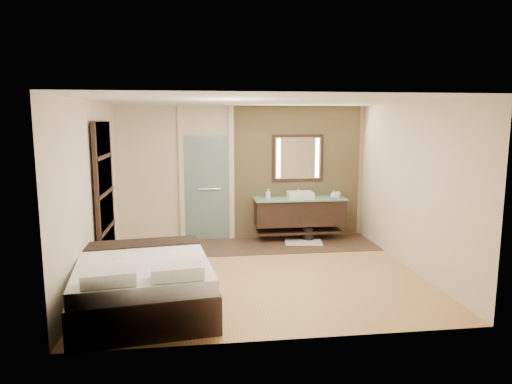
{
  "coord_description": "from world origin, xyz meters",
  "views": [
    {
      "loc": [
        -0.94,
        -6.92,
        2.41
      ],
      "look_at": [
        0.04,
        0.6,
        1.22
      ],
      "focal_mm": 32.0,
      "sensor_mm": 36.0,
      "label": 1
    }
  ],
  "objects": [
    {
      "name": "stone_wall",
      "position": [
        1.1,
        2.21,
        1.35
      ],
      "size": [
        2.6,
        0.08,
        2.7
      ],
      "primitive_type": "cube",
      "color": "tan",
      "rests_on": "floor"
    },
    {
      "name": "mirror_unit",
      "position": [
        1.1,
        2.16,
        1.65
      ],
      "size": [
        1.06,
        0.04,
        0.96
      ],
      "color": "black",
      "rests_on": "stone_wall"
    },
    {
      "name": "bed",
      "position": [
        -1.65,
        -1.16,
        0.33
      ],
      "size": [
        1.92,
        2.29,
        0.8
      ],
      "rotation": [
        0.0,
        0.0,
        0.13
      ],
      "color": "black",
      "rests_on": "floor"
    },
    {
      "name": "soap_bottle_a",
      "position": [
        0.44,
        1.8,
        0.97
      ],
      "size": [
        0.09,
        0.09,
        0.21
      ],
      "primitive_type": "imported",
      "rotation": [
        0.0,
        0.0,
        0.09
      ],
      "color": "white",
      "rests_on": "vanity"
    },
    {
      "name": "waste_bin",
      "position": [
        1.27,
        1.85,
        0.14
      ],
      "size": [
        0.29,
        0.29,
        0.28
      ],
      "primitive_type": "cylinder",
      "rotation": [
        0.0,
        0.0,
        0.41
      ],
      "color": "black",
      "rests_on": "floor"
    },
    {
      "name": "cup",
      "position": [
        1.89,
        1.96,
        0.92
      ],
      "size": [
        0.17,
        0.17,
        0.1
      ],
      "primitive_type": "imported",
      "rotation": [
        0.0,
        0.0,
        0.3
      ],
      "color": "silver",
      "rests_on": "vanity"
    },
    {
      "name": "frosted_door",
      "position": [
        -0.75,
        2.2,
        1.14
      ],
      "size": [
        1.1,
        0.12,
        2.7
      ],
      "color": "#A2CDC5",
      "rests_on": "floor"
    },
    {
      "name": "soap_bottle_c",
      "position": [
        1.75,
        1.76,
        0.95
      ],
      "size": [
        0.13,
        0.13,
        0.17
      ],
      "primitive_type": "imported",
      "rotation": [
        0.0,
        0.0,
        0.01
      ],
      "color": "#AAD5D5",
      "rests_on": "vanity"
    },
    {
      "name": "shoji_partition",
      "position": [
        -2.43,
        0.6,
        1.21
      ],
      "size": [
        0.06,
        1.2,
        2.4
      ],
      "color": "black",
      "rests_on": "floor"
    },
    {
      "name": "tile_strip",
      "position": [
        0.6,
        1.6,
        0.01
      ],
      "size": [
        3.8,
        1.3,
        0.01
      ],
      "primitive_type": "cube",
      "color": "#3D2D21",
      "rests_on": "floor"
    },
    {
      "name": "bath_mat",
      "position": [
        1.13,
        1.67,
        0.02
      ],
      "size": [
        0.79,
        0.61,
        0.02
      ],
      "primitive_type": "cube",
      "rotation": [
        0.0,
        0.0,
        -0.16
      ],
      "color": "silver",
      "rests_on": "floor"
    },
    {
      "name": "floor",
      "position": [
        0.0,
        0.0,
        0.0
      ],
      "size": [
        5.0,
        5.0,
        0.0
      ],
      "primitive_type": "plane",
      "color": "#AC8548",
      "rests_on": "ground"
    },
    {
      "name": "tissue_box",
      "position": [
        1.8,
        1.81,
        0.92
      ],
      "size": [
        0.15,
        0.15,
        0.1
      ],
      "primitive_type": "cube",
      "rotation": [
        0.0,
        0.0,
        0.3
      ],
      "color": "white",
      "rests_on": "vanity"
    },
    {
      "name": "vanity",
      "position": [
        1.1,
        1.92,
        0.58
      ],
      "size": [
        1.85,
        0.55,
        0.88
      ],
      "color": "black",
      "rests_on": "stone_wall"
    },
    {
      "name": "soap_bottle_b",
      "position": [
        0.46,
        1.97,
        0.96
      ],
      "size": [
        0.09,
        0.09,
        0.19
      ],
      "primitive_type": "imported",
      "rotation": [
        0.0,
        0.0,
        -0.02
      ],
      "color": "#B2B2B2",
      "rests_on": "vanity"
    }
  ]
}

